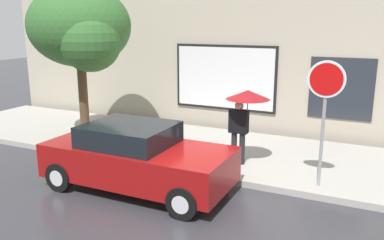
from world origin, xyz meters
The scene contains 8 objects.
ground_plane centered at (0.00, 0.00, 0.00)m, with size 60.00×60.00×0.00m, color #333338.
sidewalk centered at (0.00, 3.00, 0.07)m, with size 20.00×4.00×0.15m, color #A3A099.
building_facade centered at (-0.01, 5.50, 3.48)m, with size 20.00×0.67×7.00m.
parked_car centered at (-1.11, -0.06, 0.72)m, with size 4.09×1.87×1.45m.
fire_hydrant centered at (-2.29, 2.18, 0.49)m, with size 0.30×0.44×0.71m.
pedestrian_with_umbrella centered at (0.63, 2.05, 1.66)m, with size 1.05×1.05×1.87m.
street_tree centered at (-4.33, 2.16, 3.38)m, with size 3.12×2.65×4.50m.
stop_sign centered at (2.52, 1.44, 2.05)m, with size 0.76×0.10×2.70m.
Camera 1 is at (3.53, -7.01, 3.59)m, focal length 37.54 mm.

